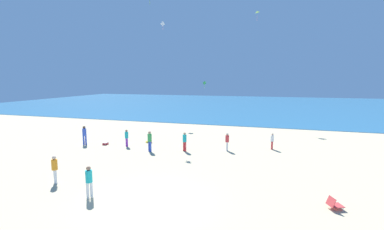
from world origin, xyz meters
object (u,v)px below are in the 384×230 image
Objects in this scene: person_2 at (89,180)px; kite_green at (204,83)px; beach_chair_mid_beach at (334,204)px; person_4 at (272,140)px; kite_lime at (257,12)px; person_8 at (150,140)px; person_0 at (150,140)px; person_6 at (55,168)px; person_5 at (227,141)px; person_1 at (127,137)px; kite_white at (163,24)px; person_7 at (84,134)px; cooler_box at (105,143)px; person_3 at (185,140)px.

person_2 is 1.70× the size of kite_green.
person_4 reaches higher than beach_chair_mid_beach.
kite_lime is (-2.41, 14.91, 14.22)m from person_4.
person_8 is 23.23m from kite_lime.
person_8 is at bearing 154.57° from person_2.
kite_lime is (7.43, 18.53, 14.04)m from person_0.
person_5 is at bearing 173.55° from person_6.
kite_green is 0.74× the size of kite_lime.
kite_green is (-9.94, 16.09, 4.60)m from person_4.
person_0 reaches higher than person_8.
kite_white is at bearing -136.53° from person_1.
person_6 is at bearing -110.35° from kite_lime.
person_4 is at bearing -80.84° from kite_lime.
person_2 is at bearing -110.65° from person_4.
kite_green is (-0.94, 28.53, 4.45)m from person_2.
person_7 is 20.80m from kite_white.
cooler_box is at bearing -154.66° from person_4.
person_3 is at bearing 132.39° from person_2.
cooler_box is 7.79m from person_3.
kite_lime reaches higher than person_1.
person_4 is at bearing 130.96° from person_8.
kite_green is at bearing -152.90° from person_0.
person_4 is 1.43× the size of kite_green.
person_3 is (5.48, -0.03, 0.05)m from person_1.
person_7 is at bearing -66.47° from person_0.
kite_white is (1.17, 16.33, 12.84)m from person_7.
person_4 is 0.86× the size of person_6.
kite_lime reaches higher than beach_chair_mid_beach.
person_1 is at bearing 8.46° from person_5.
person_8 is (-2.26, 11.78, -0.72)m from person_2.
kite_lime reaches higher than person_5.
beach_chair_mid_beach is at bearing 96.76° from person_1.
kite_green reaches higher than person_8.
cooler_box is 0.34× the size of person_4.
kite_lime is at bearing -165.85° from person_6.
kite_white is 1.18× the size of kite_green.
person_5 is 19.30m from kite_green.
person_3 is 4.73m from person_8.
person_3 is 23.04m from kite_lime.
person_0 is 1.05× the size of person_6.
kite_white reaches higher than person_7.
person_6 reaches higher than person_5.
kite_lime is (12.40, 17.55, 14.93)m from cooler_box.
person_6 is (2.65, -8.75, 0.84)m from cooler_box.
person_7 is at bearing 136.85° from beach_chair_mid_beach.
kite_green is at bearing 171.11° from kite_lime.
person_0 is 3.37m from person_8.
person_0 is at bearing -11.12° from cooler_box.
person_0 is 6.76m from person_7.
person_3 is at bearing 62.70° from person_7.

